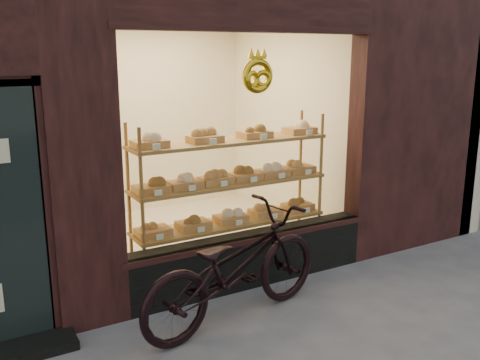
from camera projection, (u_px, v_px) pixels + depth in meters
display_shelf at (231, 195)px, 5.77m from camera, size 2.20×0.45×1.70m
bicycle at (235, 267)px, 4.73m from camera, size 2.06×1.05×1.03m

